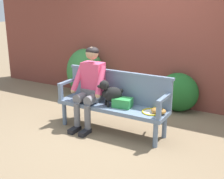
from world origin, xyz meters
The scene contains 14 objects.
ground_plane centered at (0.00, 0.00, 0.00)m, with size 40.00×40.00×0.00m, color #7A664C.
brick_garden_fence centered at (0.00, 1.71, 1.10)m, with size 8.00×0.30×2.21m, color brown.
hedge_bush_mid_left centered at (-1.11, 1.36, 0.30)m, with size 0.85×0.67×0.61m, color #286B2D.
hedge_bush_far_left centered at (0.62, 1.38, 0.36)m, with size 0.75×0.53×0.73m, color #1E5B23.
hedge_bush_far_right centered at (-1.45, 1.37, 0.50)m, with size 0.82×0.74×1.00m, color #337538.
garden_bench centered at (0.00, 0.00, 0.38)m, with size 1.78×0.48×0.43m.
bench_backrest centered at (0.00, 0.21, 0.69)m, with size 1.82×0.06×0.50m.
bench_armrest_left_end centered at (-0.85, -0.09, 0.63)m, with size 0.06×0.48×0.28m.
bench_armrest_right_end centered at (0.85, -0.09, 0.63)m, with size 0.06×0.48×0.28m.
person_seated centered at (-0.39, -0.01, 0.71)m, with size 0.56×0.64×1.30m.
dog_on_bench centered at (-0.01, -0.04, 0.64)m, with size 0.36×0.36×0.41m.
tennis_racket centered at (0.66, 0.03, 0.44)m, with size 0.33×0.58×0.03m.
baseball_glove centered at (0.77, 0.00, 0.48)m, with size 0.22×0.17×0.09m, color #9E6B2D.
sports_bag centered at (0.18, 0.00, 0.50)m, with size 0.28×0.20×0.14m, color #2D8E42.
Camera 1 is at (2.20, -3.84, 2.03)m, focal length 48.39 mm.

